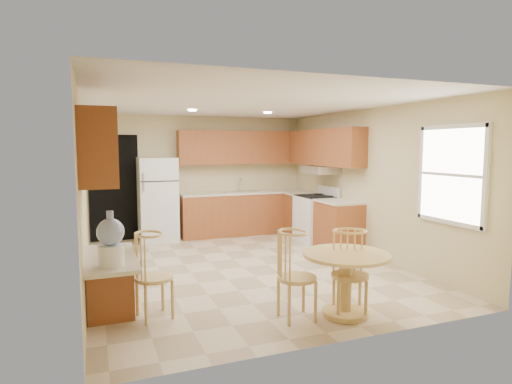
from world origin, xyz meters
name	(u,v)px	position (x,y,z in m)	size (l,w,h in m)	color
floor	(243,267)	(0.00, 0.00, 0.00)	(5.50, 5.50, 0.00)	beige
ceiling	(243,104)	(0.00, 0.00, 2.50)	(4.50, 5.50, 0.02)	white
wall_back	(200,176)	(0.00, 2.75, 1.25)	(4.50, 0.02, 2.50)	#C7B786
wall_front	(341,213)	(0.00, -2.75, 1.25)	(4.50, 0.02, 2.50)	#C7B786
wall_left	(84,193)	(-2.25, 0.00, 1.25)	(0.02, 5.50, 2.50)	#C7B786
wall_right	(367,183)	(2.25, 0.00, 1.25)	(0.02, 5.50, 2.50)	#C7B786
doorway	(114,188)	(-1.75, 2.73, 1.05)	(0.90, 0.02, 2.10)	black
base_cab_back	(244,214)	(0.88, 2.45, 0.43)	(2.75, 0.60, 0.87)	#9D5228
counter_back	(244,193)	(0.88, 2.45, 0.89)	(2.75, 0.63, 0.04)	beige
base_cab_right_a	(301,215)	(1.95, 1.85, 0.43)	(0.60, 0.59, 0.87)	#9D5228
counter_right_a	(302,193)	(1.95, 1.85, 0.89)	(0.63, 0.59, 0.04)	beige
base_cab_right_b	(339,227)	(1.95, 0.40, 0.43)	(0.60, 0.80, 0.87)	#9D5228
counter_right_b	(339,202)	(1.95, 0.40, 0.89)	(0.63, 0.80, 0.04)	beige
upper_cab_back	(242,147)	(0.88, 2.58, 1.85)	(2.75, 0.33, 0.70)	#9D5228
upper_cab_right	(324,147)	(2.08, 1.21, 1.85)	(0.33, 2.42, 0.70)	#9D5228
upper_cab_left	(97,148)	(-2.08, -1.60, 1.85)	(0.33, 1.40, 0.70)	#9D5228
sink	(243,192)	(0.85, 2.45, 0.91)	(0.78, 0.44, 0.01)	silver
range_hood	(320,170)	(2.00, 1.18, 1.42)	(0.50, 0.76, 0.14)	silver
desk_pedestal	(110,285)	(-2.00, -1.32, 0.36)	(0.48, 0.42, 0.72)	#9D5228
desk_top	(110,258)	(-2.00, -1.70, 0.75)	(0.50, 1.20, 0.04)	beige
window	(452,175)	(2.23, -1.85, 1.50)	(0.06, 1.12, 1.30)	white
can_light_a	(192,110)	(-0.50, 1.20, 2.48)	(0.14, 0.14, 0.02)	white
can_light_b	(268,113)	(0.90, 1.20, 2.48)	(0.14, 0.14, 0.02)	white
refrigerator	(158,200)	(-0.95, 2.40, 0.83)	(0.73, 0.71, 1.65)	white
stove	(316,218)	(1.92, 1.18, 0.47)	(0.65, 0.76, 1.09)	white
dining_table	(346,275)	(0.43, -2.20, 0.46)	(0.95, 0.95, 0.70)	#E0BA70
chair_table_a	(301,268)	(-0.12, -2.19, 0.59)	(0.42, 0.55, 0.96)	#E0BA70
chair_table_b	(355,267)	(0.48, -2.29, 0.57)	(0.41, 0.46, 0.94)	#E0BA70
chair_desk	(155,269)	(-1.55, -1.59, 0.57)	(0.41, 0.53, 0.93)	#E0BA70
water_crock	(111,241)	(-2.00, -2.06, 1.00)	(0.25, 0.25, 0.51)	white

